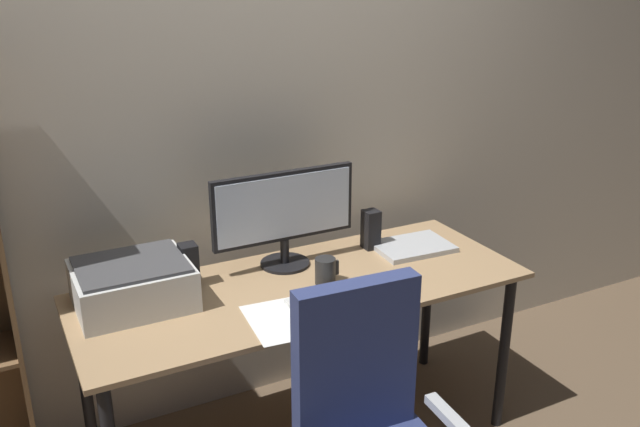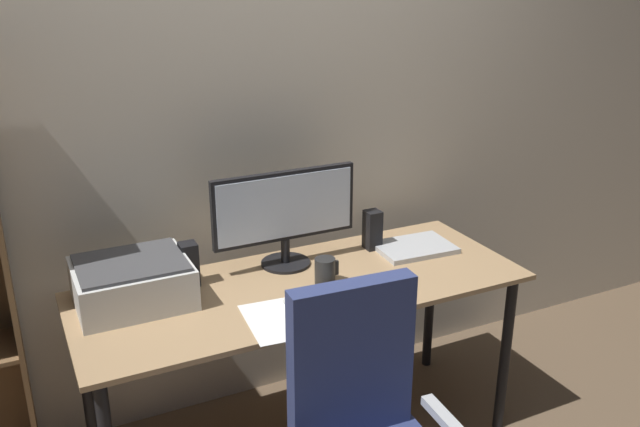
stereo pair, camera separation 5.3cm
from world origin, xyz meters
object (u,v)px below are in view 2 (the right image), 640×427
object	(u,v)px
monitor	(285,211)
speaker_left	(189,264)
laptop	(414,247)
speaker_right	(372,230)
keyboard	(325,299)
mouse	(376,287)
coffee_mug	(325,271)
desk	(303,303)
printer	(132,282)

from	to	relation	value
monitor	speaker_left	world-z (taller)	monitor
laptop	speaker_right	size ratio (longest dim) A/B	1.88
keyboard	mouse	distance (m)	0.21
keyboard	coffee_mug	size ratio (longest dim) A/B	2.81
desk	laptop	world-z (taller)	laptop
laptop	desk	bearing A→B (deg)	-168.04
printer	laptop	bearing A→B (deg)	-2.15
mouse	printer	size ratio (longest dim) A/B	0.24
coffee_mug	printer	distance (m)	0.71
keyboard	coffee_mug	distance (m)	0.15
keyboard	speaker_right	bearing A→B (deg)	40.26
coffee_mug	speaker_left	bearing A→B (deg)	155.13
laptop	speaker_right	xyz separation A→B (m)	(-0.15, 0.09, 0.07)
desk	printer	xyz separation A→B (m)	(-0.61, 0.13, 0.16)
keyboard	printer	xyz separation A→B (m)	(-0.62, 0.30, 0.07)
monitor	laptop	bearing A→B (deg)	-10.44
desk	speaker_left	distance (m)	0.46
coffee_mug	speaker_left	world-z (taller)	speaker_left
monitor	laptop	size ratio (longest dim) A/B	1.87
desk	speaker_right	distance (m)	0.48
monitor	mouse	world-z (taller)	monitor
keyboard	mouse	size ratio (longest dim) A/B	3.02
printer	speaker_left	bearing A→B (deg)	12.72
laptop	printer	bearing A→B (deg)	-179.06
mouse	speaker_left	size ratio (longest dim) A/B	0.56
keyboard	laptop	world-z (taller)	laptop
desk	coffee_mug	world-z (taller)	coffee_mug
laptop	speaker_left	distance (m)	0.96
desk	printer	bearing A→B (deg)	167.74
desk	keyboard	bearing A→B (deg)	-84.77
mouse	printer	xyz separation A→B (m)	(-0.83, 0.31, 0.06)
mouse	speaker_left	world-z (taller)	speaker_left
desk	speaker_left	xyz separation A→B (m)	(-0.39, 0.18, 0.17)
monitor	speaker_left	bearing A→B (deg)	-178.86
speaker_left	keyboard	bearing A→B (deg)	-40.73
laptop	speaker_left	size ratio (longest dim) A/B	1.88
monitor	laptop	distance (m)	0.60
keyboard	mouse	world-z (taller)	mouse
printer	desk	bearing A→B (deg)	-12.26
speaker_left	speaker_right	size ratio (longest dim) A/B	1.00
desk	keyboard	distance (m)	0.19
laptop	speaker_right	world-z (taller)	speaker_right
keyboard	speaker_right	world-z (taller)	speaker_right
printer	monitor	bearing A→B (deg)	5.33
mouse	coffee_mug	world-z (taller)	coffee_mug
desk	laptop	xyz separation A→B (m)	(0.57, 0.09, 0.09)
mouse	speaker_right	bearing A→B (deg)	75.16
keyboard	laptop	xyz separation A→B (m)	(0.55, 0.25, 0.00)
desk	laptop	distance (m)	0.58
speaker_right	coffee_mug	bearing A→B (deg)	-146.93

